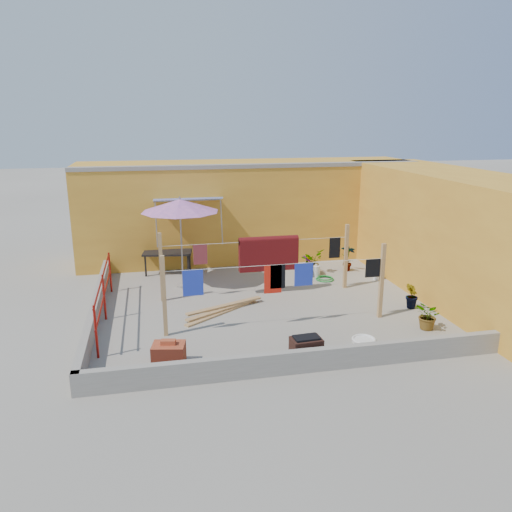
# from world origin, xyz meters

# --- Properties ---
(ground) EXTENTS (80.00, 80.00, 0.00)m
(ground) POSITION_xyz_m (0.00, 0.00, 0.00)
(ground) COLOR #9E998E
(ground) RESTS_ON ground
(wall_back) EXTENTS (11.00, 3.27, 3.21)m
(wall_back) POSITION_xyz_m (0.50, 4.69, 1.61)
(wall_back) COLOR gold
(wall_back) RESTS_ON ground
(wall_right) EXTENTS (2.40, 9.00, 3.20)m
(wall_right) POSITION_xyz_m (5.20, 0.00, 1.60)
(wall_right) COLOR gold
(wall_right) RESTS_ON ground
(parapet_front) EXTENTS (8.30, 0.16, 0.44)m
(parapet_front) POSITION_xyz_m (0.00, -3.58, 0.22)
(parapet_front) COLOR gray
(parapet_front) RESTS_ON ground
(parapet_left) EXTENTS (0.16, 7.30, 0.44)m
(parapet_left) POSITION_xyz_m (-4.08, 0.00, 0.22)
(parapet_left) COLOR gray
(parapet_left) RESTS_ON ground
(red_railing) EXTENTS (0.05, 4.20, 1.10)m
(red_railing) POSITION_xyz_m (-3.85, -0.20, 0.72)
(red_railing) COLOR #9C150F
(red_railing) RESTS_ON ground
(clothesline_rig) EXTENTS (5.09, 2.35, 1.80)m
(clothesline_rig) POSITION_xyz_m (0.25, 0.51, 1.06)
(clothesline_rig) COLOR tan
(clothesline_rig) RESTS_ON ground
(patio_umbrella) EXTENTS (2.45, 2.45, 2.54)m
(patio_umbrella) POSITION_xyz_m (-1.90, 1.85, 2.28)
(patio_umbrella) COLOR gray
(patio_umbrella) RESTS_ON ground
(outdoor_table) EXTENTS (1.54, 0.93, 0.68)m
(outdoor_table) POSITION_xyz_m (-2.26, 3.20, 0.61)
(outdoor_table) COLOR black
(outdoor_table) RESTS_ON ground
(brick_stack) EXTENTS (0.68, 0.55, 0.53)m
(brick_stack) POSITION_xyz_m (-2.49, -2.82, 0.23)
(brick_stack) COLOR #B03F28
(brick_stack) RESTS_ON ground
(lumber_pile) EXTENTS (2.05, 1.38, 0.14)m
(lumber_pile) POSITION_xyz_m (-1.11, -0.31, 0.07)
(lumber_pile) COLOR tan
(lumber_pile) RESTS_ON ground
(brazier) EXTENTS (0.61, 0.42, 0.52)m
(brazier) POSITION_xyz_m (0.11, -3.20, 0.26)
(brazier) COLOR #321813
(brazier) RESTS_ON ground
(white_basin) EXTENTS (0.51, 0.51, 0.09)m
(white_basin) POSITION_xyz_m (1.57, -2.62, 0.05)
(white_basin) COLOR silver
(white_basin) RESTS_ON ground
(water_jug_a) EXTENTS (0.22, 0.22, 0.34)m
(water_jug_a) POSITION_xyz_m (3.69, 1.28, 0.15)
(water_jug_a) COLOR silver
(water_jug_a) RESTS_ON ground
(water_jug_b) EXTENTS (0.24, 0.24, 0.37)m
(water_jug_b) POSITION_xyz_m (2.05, 1.96, 0.17)
(water_jug_b) COLOR silver
(water_jug_b) RESTS_ON ground
(green_hose) EXTENTS (0.53, 0.53, 0.08)m
(green_hose) POSITION_xyz_m (2.20, 1.57, 0.04)
(green_hose) COLOR #1C7E2C
(green_hose) RESTS_ON ground
(plant_back_a) EXTENTS (0.89, 0.87, 0.75)m
(plant_back_a) POSITION_xyz_m (2.02, 2.27, 0.37)
(plant_back_a) COLOR #225117
(plant_back_a) RESTS_ON ground
(plant_back_b) EXTENTS (0.43, 0.43, 0.64)m
(plant_back_b) POSITION_xyz_m (1.77, 1.98, 0.32)
(plant_back_b) COLOR #225117
(plant_back_b) RESTS_ON ground
(plant_right_a) EXTENTS (0.54, 0.53, 0.85)m
(plant_right_a) POSITION_xyz_m (3.19, 2.28, 0.43)
(plant_right_a) COLOR #225117
(plant_right_a) RESTS_ON ground
(plant_right_b) EXTENTS (0.39, 0.44, 0.67)m
(plant_right_b) POSITION_xyz_m (3.52, -1.06, 0.34)
(plant_right_b) COLOR #225117
(plant_right_b) RESTS_ON ground
(plant_right_c) EXTENTS (0.59, 0.65, 0.65)m
(plant_right_c) POSITION_xyz_m (3.24, -2.30, 0.32)
(plant_right_c) COLOR #225117
(plant_right_c) RESTS_ON ground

